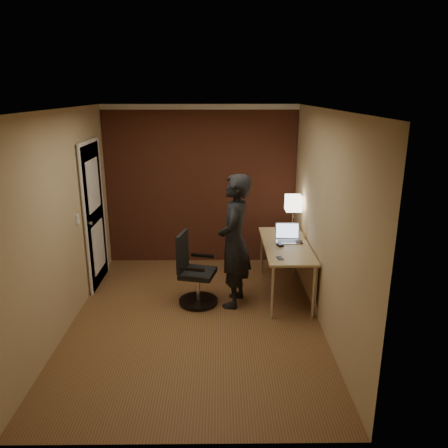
{
  "coord_description": "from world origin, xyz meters",
  "views": [
    {
      "loc": [
        0.3,
        -4.81,
        2.69
      ],
      "look_at": [
        0.35,
        0.55,
        1.05
      ],
      "focal_mm": 35.0,
      "sensor_mm": 36.0,
      "label": 1
    }
  ],
  "objects_px": {
    "laptop": "(288,236)",
    "desk": "(291,253)",
    "mouse": "(280,245)",
    "person": "(234,241)",
    "wallet": "(299,242)",
    "desk_lamp": "(293,204)",
    "phone": "(280,258)",
    "office_chair": "(193,274)"
  },
  "relations": [
    {
      "from": "phone",
      "to": "wallet",
      "type": "bearing_deg",
      "value": 45.57
    },
    {
      "from": "mouse",
      "to": "person",
      "type": "xyz_separation_m",
      "value": [
        -0.61,
        -0.19,
        0.12
      ]
    },
    {
      "from": "desk",
      "to": "phone",
      "type": "distance_m",
      "value": 0.59
    },
    {
      "from": "mouse",
      "to": "office_chair",
      "type": "distance_m",
      "value": 1.2
    },
    {
      "from": "desk",
      "to": "phone",
      "type": "height_order",
      "value": "phone"
    },
    {
      "from": "desk",
      "to": "phone",
      "type": "bearing_deg",
      "value": -112.93
    },
    {
      "from": "desk_lamp",
      "to": "wallet",
      "type": "relative_size",
      "value": 4.86
    },
    {
      "from": "person",
      "to": "laptop",
      "type": "bearing_deg",
      "value": 132.62
    },
    {
      "from": "laptop",
      "to": "mouse",
      "type": "height_order",
      "value": "laptop"
    },
    {
      "from": "mouse",
      "to": "laptop",
      "type": "bearing_deg",
      "value": 38.88
    },
    {
      "from": "desk_lamp",
      "to": "laptop",
      "type": "relative_size",
      "value": 1.57
    },
    {
      "from": "laptop",
      "to": "desk",
      "type": "bearing_deg",
      "value": -75.66
    },
    {
      "from": "laptop",
      "to": "wallet",
      "type": "relative_size",
      "value": 3.1
    },
    {
      "from": "desk",
      "to": "desk_lamp",
      "type": "height_order",
      "value": "desk_lamp"
    },
    {
      "from": "wallet",
      "to": "person",
      "type": "xyz_separation_m",
      "value": [
        -0.88,
        -0.31,
        0.12
      ]
    },
    {
      "from": "office_chair",
      "to": "person",
      "type": "bearing_deg",
      "value": -1.53
    },
    {
      "from": "desk_lamp",
      "to": "phone",
      "type": "height_order",
      "value": "desk_lamp"
    },
    {
      "from": "laptop",
      "to": "mouse",
      "type": "relative_size",
      "value": 3.41
    },
    {
      "from": "phone",
      "to": "person",
      "type": "bearing_deg",
      "value": 141.01
    },
    {
      "from": "office_chair",
      "to": "person",
      "type": "xyz_separation_m",
      "value": [
        0.53,
        -0.01,
        0.45
      ]
    },
    {
      "from": "desk_lamp",
      "to": "office_chair",
      "type": "distance_m",
      "value": 1.77
    },
    {
      "from": "laptop",
      "to": "phone",
      "type": "distance_m",
      "value": 0.7
    },
    {
      "from": "desk_lamp",
      "to": "mouse",
      "type": "relative_size",
      "value": 5.35
    },
    {
      "from": "desk",
      "to": "phone",
      "type": "relative_size",
      "value": 13.04
    },
    {
      "from": "laptop",
      "to": "wallet",
      "type": "distance_m",
      "value": 0.18
    },
    {
      "from": "desk",
      "to": "wallet",
      "type": "distance_m",
      "value": 0.18
    },
    {
      "from": "wallet",
      "to": "office_chair",
      "type": "bearing_deg",
      "value": -168.25
    },
    {
      "from": "laptop",
      "to": "person",
      "type": "xyz_separation_m",
      "value": [
        -0.74,
        -0.41,
        0.07
      ]
    },
    {
      "from": "desk",
      "to": "office_chair",
      "type": "height_order",
      "value": "office_chair"
    },
    {
      "from": "desk",
      "to": "office_chair",
      "type": "distance_m",
      "value": 1.34
    },
    {
      "from": "mouse",
      "to": "phone",
      "type": "distance_m",
      "value": 0.45
    },
    {
      "from": "desk",
      "to": "person",
      "type": "relative_size",
      "value": 0.87
    },
    {
      "from": "desk_lamp",
      "to": "mouse",
      "type": "bearing_deg",
      "value": -112.62
    },
    {
      "from": "wallet",
      "to": "desk_lamp",
      "type": "bearing_deg",
      "value": 91.71
    },
    {
      "from": "mouse",
      "to": "wallet",
      "type": "xyz_separation_m",
      "value": [
        0.28,
        0.12,
        -0.01
      ]
    },
    {
      "from": "wallet",
      "to": "phone",
      "type": "bearing_deg",
      "value": -120.63
    },
    {
      "from": "laptop",
      "to": "mouse",
      "type": "xyz_separation_m",
      "value": [
        -0.13,
        -0.22,
        -0.05
      ]
    },
    {
      "from": "phone",
      "to": "office_chair",
      "type": "height_order",
      "value": "office_chair"
    },
    {
      "from": "laptop",
      "to": "phone",
      "type": "bearing_deg",
      "value": -105.94
    },
    {
      "from": "laptop",
      "to": "phone",
      "type": "height_order",
      "value": "laptop"
    },
    {
      "from": "wallet",
      "to": "laptop",
      "type": "bearing_deg",
      "value": 144.62
    },
    {
      "from": "wallet",
      "to": "desk",
      "type": "bearing_deg",
      "value": -163.21
    }
  ]
}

